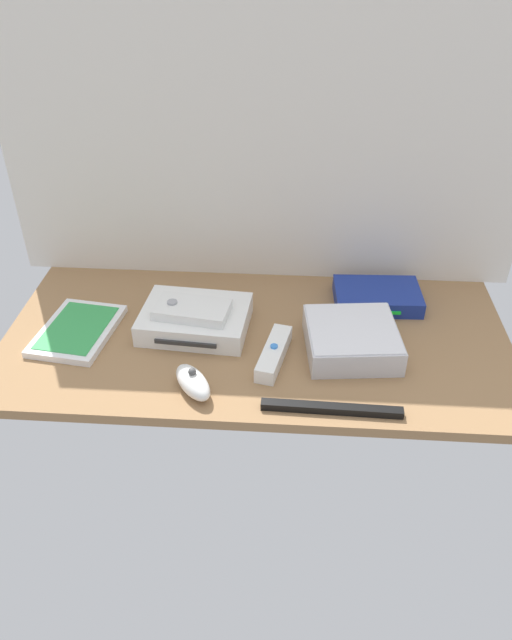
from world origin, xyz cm
name	(u,v)px	position (x,y,z in cm)	size (l,w,h in cm)	color
ground_plane	(256,340)	(0.00, 0.00, -1.00)	(100.00, 48.00, 2.00)	#936D47
back_wall	(264,136)	(0.00, 24.60, 32.00)	(110.00, 1.20, 64.00)	silver
game_console	(195,319)	(-12.36, 2.05, 2.20)	(22.18, 17.73, 4.40)	white
mini_computer	(352,339)	(18.46, -3.01, 2.64)	(18.70, 18.70, 5.30)	silver
game_case	(78,330)	(-35.55, -1.43, 0.76)	(16.01, 20.64, 1.56)	white
network_router	(377,296)	(24.95, 13.75, 1.70)	(18.45, 12.89, 3.40)	navy
remote_wand	(274,353)	(3.85, -7.10, 1.51)	(6.56, 15.22, 3.40)	white
remote_nunchuk	(193,382)	(-9.92, -16.79, 2.04)	(9.37, 10.70, 5.10)	white
remote_classic_pad	(192,310)	(-12.58, 0.68, 5.41)	(15.38, 9.94, 2.40)	white
sensor_bar	(332,409)	(14.22, -20.38, 0.70)	(24.00, 1.80, 1.40)	black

